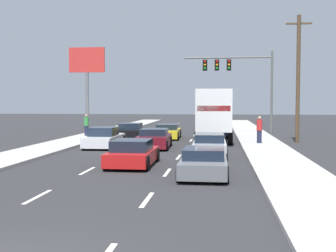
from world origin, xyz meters
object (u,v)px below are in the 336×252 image
(car_silver, at_px, (210,145))
(traffic_signal_mast, at_px, (232,71))
(car_maroon, at_px, (154,139))
(roadside_billboard, at_px, (87,72))
(car_white, at_px, (104,138))
(car_yellow, at_px, (168,132))
(car_black, at_px, (131,131))
(pedestrian_near_corner, at_px, (259,130))
(car_gray, at_px, (204,162))
(utility_pole_mid, at_px, (298,77))
(car_red, at_px, (133,154))
(box_truck, at_px, (214,113))
(pedestrian_mid_block, at_px, (86,125))

(car_silver, bearing_deg, traffic_signal_mast, 84.06)
(car_maroon, bearing_deg, roadside_billboard, 120.08)
(car_white, relative_size, car_yellow, 1.04)
(car_black, height_order, pedestrian_near_corner, pedestrian_near_corner)
(car_white, relative_size, car_gray, 1.02)
(car_black, relative_size, utility_pole_mid, 0.47)
(car_red, relative_size, car_gray, 0.88)
(car_yellow, xyz_separation_m, utility_pole_mid, (9.60, -2.26, 4.12))
(box_truck, distance_m, car_silver, 8.29)
(car_red, distance_m, box_truck, 12.77)
(car_white, distance_m, roadside_billboard, 18.17)
(car_black, relative_size, car_yellow, 0.96)
(box_truck, bearing_deg, car_silver, -90.72)
(utility_pole_mid, xyz_separation_m, pedestrian_mid_block, (-16.38, 2.70, -3.63))
(car_white, distance_m, car_yellow, 7.66)
(car_white, xyz_separation_m, car_maroon, (3.28, -0.16, -0.00))
(car_red, xyz_separation_m, utility_pole_mid, (9.45, 12.35, 4.10))
(pedestrian_mid_block, bearing_deg, utility_pole_mid, -9.35)
(car_silver, height_order, traffic_signal_mast, traffic_signal_mast)
(car_red, distance_m, car_gray, 3.95)
(traffic_signal_mast, relative_size, pedestrian_near_corner, 4.33)
(car_black, height_order, car_maroon, car_maroon)
(car_black, bearing_deg, car_gray, -68.87)
(car_gray, bearing_deg, pedestrian_near_corner, 75.25)
(car_white, relative_size, pedestrian_near_corner, 2.58)
(car_black, distance_m, utility_pole_mid, 13.36)
(car_white, distance_m, box_truck, 8.40)
(pedestrian_mid_block, bearing_deg, roadside_billboard, 106.87)
(car_yellow, distance_m, box_truck, 4.65)
(pedestrian_near_corner, height_order, pedestrian_mid_block, pedestrian_near_corner)
(car_black, xyz_separation_m, pedestrian_mid_block, (-3.83, 0.58, 0.46))
(car_maroon, xyz_separation_m, traffic_signal_mast, (5.17, 12.18, 5.06))
(box_truck, xyz_separation_m, traffic_signal_mast, (1.53, 7.51, 3.55))
(pedestrian_mid_block, bearing_deg, traffic_signal_mast, 21.28)
(car_silver, relative_size, pedestrian_near_corner, 2.56)
(box_truck, distance_m, roadside_billboard, 17.99)
(pedestrian_near_corner, bearing_deg, box_truck, 149.29)
(car_silver, relative_size, roadside_billboard, 0.55)
(car_maroon, relative_size, traffic_signal_mast, 0.53)
(car_white, xyz_separation_m, roadside_billboard, (-6.19, 16.20, 5.41))
(car_maroon, bearing_deg, car_gray, -70.32)
(car_maroon, xyz_separation_m, car_red, (0.14, -7.52, -0.02))
(car_black, xyz_separation_m, traffic_signal_mast, (8.13, 5.24, 5.08))
(car_yellow, distance_m, pedestrian_mid_block, 6.81)
(car_gray, relative_size, roadside_billboard, 0.54)
(car_white, bearing_deg, box_truck, 33.09)
(box_truck, bearing_deg, car_gray, -90.73)
(car_white, height_order, traffic_signal_mast, traffic_signal_mast)
(car_red, height_order, box_truck, box_truck)
(car_black, bearing_deg, pedestrian_near_corner, -23.01)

